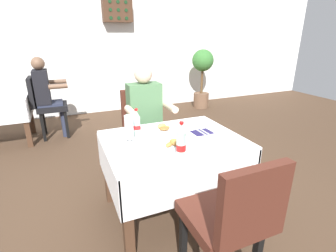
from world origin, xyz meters
TOP-DOWN VIEW (x-y plane):
  - ground_plane at (0.00, 0.00)m, footprint 11.00×11.00m
  - back_wall at (0.00, 3.52)m, footprint 11.00×0.12m
  - main_dining_table at (-0.00, -0.08)m, footprint 1.14×0.88m
  - chair_far_diner_seat at (-0.00, 0.75)m, footprint 0.44×0.50m
  - chair_near_camera_side at (-0.00, -0.91)m, footprint 0.44×0.50m
  - seated_diner_far at (0.00, 0.64)m, footprint 0.50×0.46m
  - plate_near_camera at (-0.06, -0.25)m, footprint 0.26×0.26m
  - plate_far_diner at (0.00, 0.15)m, footprint 0.23×0.23m
  - beer_glass_left at (-0.36, -0.01)m, footprint 0.07×0.07m
  - cola_bottle_primary at (-0.26, 0.11)m, footprint 0.06×0.06m
  - cola_bottle_secondary at (-0.11, -0.44)m, footprint 0.07×0.07m
  - napkin_cutlery_set at (0.29, -0.06)m, footprint 0.17×0.19m
  - background_chair_right at (-1.08, 2.36)m, footprint 0.50×0.44m
  - background_patron at (-1.04, 2.36)m, footprint 0.46×0.50m
  - potted_plant_corner at (2.06, 2.94)m, footprint 0.46×0.46m
  - wall_bottle_rack at (0.36, 3.36)m, footprint 0.56×0.21m

SIDE VIEW (x-z plane):
  - ground_plane at x=0.00m, z-range 0.00..0.00m
  - chair_far_diner_seat at x=0.00m, z-range 0.07..1.04m
  - chair_near_camera_side at x=0.00m, z-range 0.07..1.04m
  - background_chair_right at x=-1.08m, z-range 0.07..1.04m
  - main_dining_table at x=0.00m, z-range 0.20..0.93m
  - seated_diner_far at x=0.00m, z-range 0.08..1.34m
  - background_patron at x=-1.04m, z-range 0.08..1.34m
  - napkin_cutlery_set at x=0.29m, z-range 0.73..0.75m
  - plate_near_camera at x=-0.06m, z-range 0.72..0.78m
  - plate_far_diner at x=0.00m, z-range 0.72..0.78m
  - potted_plant_corner at x=2.06m, z-range 0.16..1.44m
  - cola_bottle_primary at x=-0.26m, z-range 0.72..0.96m
  - beer_glass_left at x=-0.36m, z-range 0.73..0.96m
  - cola_bottle_secondary at x=-0.11m, z-range 0.72..1.00m
  - back_wall at x=0.00m, z-range 0.00..2.83m
  - wall_bottle_rack at x=0.36m, z-range 1.79..2.21m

